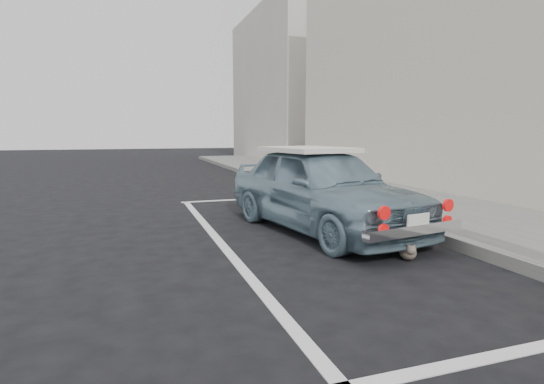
{
  "coord_description": "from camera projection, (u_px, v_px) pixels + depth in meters",
  "views": [
    {
      "loc": [
        -2.01,
        -2.5,
        1.45
      ],
      "look_at": [
        -0.39,
        2.31,
        0.75
      ],
      "focal_mm": 28.0,
      "sensor_mm": 36.0,
      "label": 1
    }
  ],
  "objects": [
    {
      "name": "sidewalk",
      "position": [
        516.0,
        231.0,
        6.06
      ],
      "size": [
        2.8,
        40.0,
        0.15
      ],
      "primitive_type": "cube",
      "color": "#63625E",
      "rests_on": "ground"
    },
    {
      "name": "pline_side",
      "position": [
        220.0,
        242.0,
        5.71
      ],
      "size": [
        0.12,
        7.0,
        0.01
      ],
      "primitive_type": "cube",
      "color": "silver",
      "rests_on": "ground"
    },
    {
      "name": "building_far",
      "position": [
        285.0,
        87.0,
        23.41
      ],
      "size": [
        3.5,
        10.0,
        8.0
      ],
      "primitive_type": "cube",
      "color": "#B5AFA4",
      "rests_on": "ground"
    },
    {
      "name": "cat",
      "position": [
        408.0,
        251.0,
        4.9
      ],
      "size": [
        0.28,
        0.39,
        0.23
      ],
      "rotation": [
        0.0,
        0.0,
        -0.36
      ],
      "color": "brown",
      "rests_on": "ground"
    },
    {
      "name": "pline_rear",
      "position": [
        528.0,
        349.0,
        2.87
      ],
      "size": [
        3.0,
        0.12,
        0.01
      ],
      "primitive_type": "cube",
      "color": "silver",
      "rests_on": "ground"
    },
    {
      "name": "ground",
      "position": [
        419.0,
        329.0,
        3.18
      ],
      "size": [
        80.0,
        80.0,
        0.0
      ],
      "primitive_type": "plane",
      "color": "black",
      "rests_on": "ground"
    },
    {
      "name": "retro_coupe",
      "position": [
        321.0,
        188.0,
        6.33
      ],
      "size": [
        2.13,
        3.96,
        1.28
      ],
      "rotation": [
        0.0,
        0.0,
        0.17
      ],
      "color": "slate",
      "rests_on": "ground"
    },
    {
      "name": "pline_front",
      "position": [
        250.0,
        199.0,
        9.44
      ],
      "size": [
        3.0,
        0.12,
        0.01
      ],
      "primitive_type": "cube",
      "color": "silver",
      "rests_on": "ground"
    }
  ]
}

